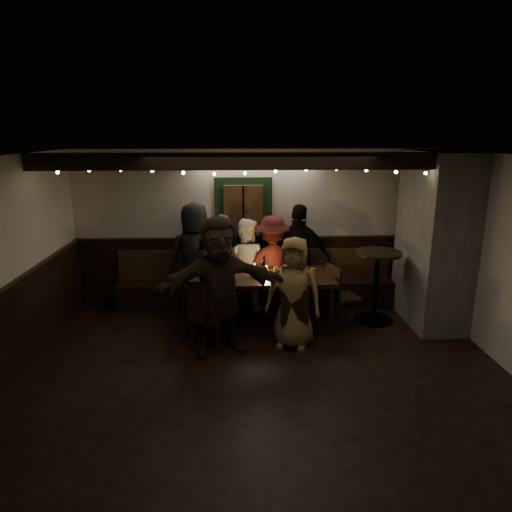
{
  "coord_description": "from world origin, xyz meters",
  "views": [
    {
      "loc": [
        -0.33,
        -5.04,
        2.84
      ],
      "look_at": [
        -0.03,
        1.6,
        1.05
      ],
      "focal_mm": 32.0,
      "sensor_mm": 36.0,
      "label": 1
    }
  ],
  "objects_px": {
    "person_a": "(196,257)",
    "person_g": "(293,293)",
    "person_b": "(223,264)",
    "chair_end": "(339,292)",
    "chair_near_right": "(294,314)",
    "person_f": "(219,286)",
    "high_top": "(376,277)",
    "chair_near_left": "(207,312)",
    "person_e": "(299,257)",
    "person_c": "(245,264)",
    "dining_table": "(256,280)",
    "person_d": "(272,264)"
  },
  "relations": [
    {
      "from": "chair_near_left",
      "to": "chair_near_right",
      "type": "relative_size",
      "value": 1.21
    },
    {
      "from": "high_top",
      "to": "person_f",
      "type": "height_order",
      "value": "person_f"
    },
    {
      "from": "dining_table",
      "to": "high_top",
      "type": "height_order",
      "value": "high_top"
    },
    {
      "from": "chair_near_left",
      "to": "high_top",
      "type": "distance_m",
      "value": 2.7
    },
    {
      "from": "person_g",
      "to": "person_e",
      "type": "bearing_deg",
      "value": 97.19
    },
    {
      "from": "chair_near_left",
      "to": "high_top",
      "type": "relative_size",
      "value": 0.9
    },
    {
      "from": "person_d",
      "to": "person_g",
      "type": "height_order",
      "value": "person_d"
    },
    {
      "from": "person_g",
      "to": "chair_end",
      "type": "bearing_deg",
      "value": 58.01
    },
    {
      "from": "person_b",
      "to": "person_g",
      "type": "xyz_separation_m",
      "value": [
        0.99,
        -1.32,
        -0.04
      ]
    },
    {
      "from": "high_top",
      "to": "person_e",
      "type": "bearing_deg",
      "value": 150.71
    },
    {
      "from": "person_d",
      "to": "person_c",
      "type": "bearing_deg",
      "value": -20.53
    },
    {
      "from": "high_top",
      "to": "person_a",
      "type": "height_order",
      "value": "person_a"
    },
    {
      "from": "dining_table",
      "to": "chair_near_right",
      "type": "height_order",
      "value": "dining_table"
    },
    {
      "from": "chair_end",
      "to": "high_top",
      "type": "bearing_deg",
      "value": 13.93
    },
    {
      "from": "chair_near_left",
      "to": "person_f",
      "type": "xyz_separation_m",
      "value": [
        0.16,
        -0.0,
        0.36
      ]
    },
    {
      "from": "person_e",
      "to": "person_f",
      "type": "relative_size",
      "value": 0.95
    },
    {
      "from": "person_e",
      "to": "chair_near_right",
      "type": "bearing_deg",
      "value": 100.64
    },
    {
      "from": "person_e",
      "to": "person_a",
      "type": "bearing_deg",
      "value": 21.37
    },
    {
      "from": "chair_near_right",
      "to": "person_f",
      "type": "distance_m",
      "value": 1.1
    },
    {
      "from": "dining_table",
      "to": "person_c",
      "type": "relative_size",
      "value": 1.48
    },
    {
      "from": "high_top",
      "to": "person_g",
      "type": "height_order",
      "value": "person_g"
    },
    {
      "from": "person_d",
      "to": "person_g",
      "type": "bearing_deg",
      "value": 87.52
    },
    {
      "from": "chair_near_right",
      "to": "high_top",
      "type": "xyz_separation_m",
      "value": [
        1.37,
        0.84,
        0.24
      ]
    },
    {
      "from": "dining_table",
      "to": "person_b",
      "type": "relative_size",
      "value": 1.39
    },
    {
      "from": "chair_near_left",
      "to": "person_b",
      "type": "height_order",
      "value": "person_b"
    },
    {
      "from": "chair_near_left",
      "to": "person_c",
      "type": "relative_size",
      "value": 0.66
    },
    {
      "from": "person_b",
      "to": "high_top",
      "type": "bearing_deg",
      "value": -176.86
    },
    {
      "from": "person_c",
      "to": "person_f",
      "type": "distance_m",
      "value": 1.62
    },
    {
      "from": "chair_end",
      "to": "person_f",
      "type": "relative_size",
      "value": 0.51
    },
    {
      "from": "person_a",
      "to": "person_d",
      "type": "height_order",
      "value": "person_a"
    },
    {
      "from": "person_a",
      "to": "chair_end",
      "type": "bearing_deg",
      "value": 142.35
    },
    {
      "from": "chair_end",
      "to": "person_d",
      "type": "distance_m",
      "value": 1.21
    },
    {
      "from": "dining_table",
      "to": "high_top",
      "type": "xyz_separation_m",
      "value": [
        1.85,
        0.13,
        -0.03
      ]
    },
    {
      "from": "chair_near_right",
      "to": "person_c",
      "type": "height_order",
      "value": "person_c"
    },
    {
      "from": "person_f",
      "to": "chair_near_left",
      "type": "bearing_deg",
      "value": 162.69
    },
    {
      "from": "person_a",
      "to": "person_c",
      "type": "xyz_separation_m",
      "value": [
        0.81,
        0.03,
        -0.13
      ]
    },
    {
      "from": "person_e",
      "to": "chair_end",
      "type": "bearing_deg",
      "value": 143.7
    },
    {
      "from": "person_a",
      "to": "person_b",
      "type": "xyz_separation_m",
      "value": [
        0.44,
        -0.09,
        -0.08
      ]
    },
    {
      "from": "chair_end",
      "to": "person_e",
      "type": "height_order",
      "value": "person_e"
    },
    {
      "from": "high_top",
      "to": "person_b",
      "type": "bearing_deg",
      "value": 167.68
    },
    {
      "from": "chair_near_left",
      "to": "person_e",
      "type": "relative_size",
      "value": 0.57
    },
    {
      "from": "person_a",
      "to": "person_g",
      "type": "xyz_separation_m",
      "value": [
        1.42,
        -1.41,
        -0.13
      ]
    },
    {
      "from": "person_c",
      "to": "person_d",
      "type": "distance_m",
      "value": 0.44
    },
    {
      "from": "chair_end",
      "to": "person_f",
      "type": "bearing_deg",
      "value": -156.18
    },
    {
      "from": "dining_table",
      "to": "person_g",
      "type": "height_order",
      "value": "person_g"
    },
    {
      "from": "chair_near_left",
      "to": "person_c",
      "type": "distance_m",
      "value": 1.67
    },
    {
      "from": "chair_near_right",
      "to": "person_a",
      "type": "distance_m",
      "value": 2.08
    },
    {
      "from": "person_a",
      "to": "person_e",
      "type": "bearing_deg",
      "value": 161.94
    },
    {
      "from": "person_a",
      "to": "person_g",
      "type": "bearing_deg",
      "value": 116.77
    },
    {
      "from": "chair_end",
      "to": "high_top",
      "type": "height_order",
      "value": "high_top"
    }
  ]
}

